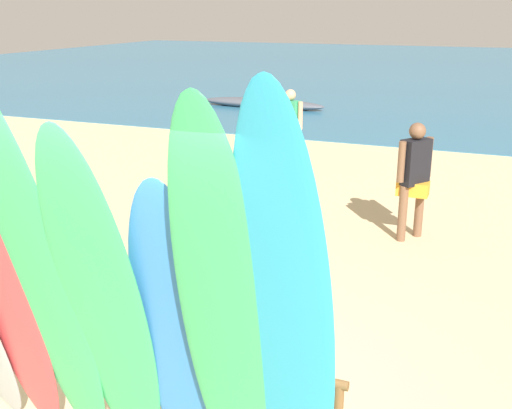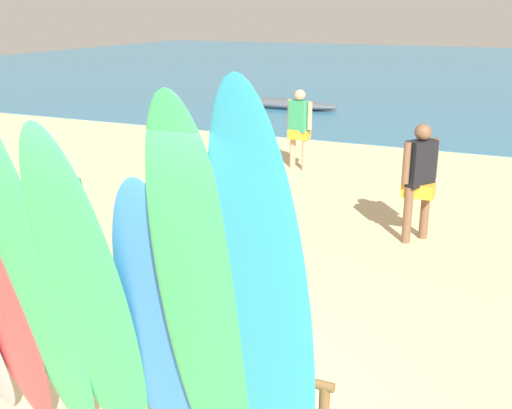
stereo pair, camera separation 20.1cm
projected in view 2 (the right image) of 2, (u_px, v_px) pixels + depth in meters
The scene contains 13 objects.
ground at pixel (425, 123), 16.88m from camera, with size 60.00×60.00×0.00m, color #D3BC8C.
ocean_water at pixel (477, 70), 31.29m from camera, with size 60.00×40.00×0.02m, color teal.
surfboard_rack at pixel (124, 352), 4.50m from camera, with size 3.21×0.07×0.78m.
surfboard_green_3 at pixel (32, 283), 3.86m from camera, with size 0.54×0.07×2.80m, color #38B266.
surfboard_green_4 at pixel (92, 311), 3.76m from camera, with size 0.57×0.07×2.57m, color #38B266.
surfboard_blue_5 at pixel (165, 338), 3.74m from camera, with size 0.56×0.07×2.23m, color #337AD1.
surfboard_green_6 at pixel (207, 326), 3.36m from camera, with size 0.52×0.08×2.78m, color #38B266.
surfboard_teal_7 at pixel (266, 333), 3.22m from camera, with size 0.53×0.07×2.86m, color #289EC6.
beachgoer_strolling at pixel (419, 175), 8.08m from camera, with size 0.42×0.52×1.61m.
beachgoer_by_water at pixel (9, 227), 6.36m from camera, with size 0.38×0.55×1.48m.
beachgoer_near_rack at pixel (299, 124), 11.78m from camera, with size 0.56×0.32×1.56m.
beach_chair_red at pixel (64, 206), 8.41m from camera, with size 0.66×0.77×0.83m.
distant_boat at pixel (276, 103), 19.33m from camera, with size 4.09×0.89×0.33m.
Camera 2 is at (2.49, -3.22, 3.02)m, focal length 42.87 mm.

